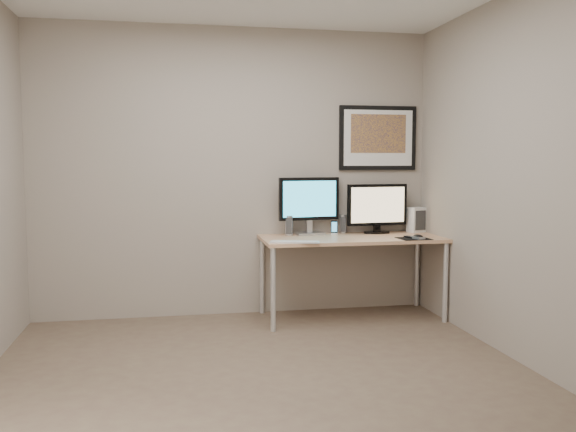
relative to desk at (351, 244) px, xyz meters
name	(u,v)px	position (x,y,z in m)	size (l,w,h in m)	color
floor	(263,376)	(-1.00, -1.35, -0.66)	(3.60, 3.60, 0.00)	brown
room	(253,127)	(-1.00, -0.90, 0.98)	(3.60, 3.60, 3.60)	white
desk	(351,244)	(0.00, 0.00, 0.00)	(1.60, 0.70, 0.73)	#AB7C53
framed_art	(378,138)	(0.35, 0.33, 0.96)	(0.75, 0.04, 0.60)	black
monitor_large	(309,203)	(-0.33, 0.25, 0.36)	(0.58, 0.22, 0.52)	#B3B4B8
monitor_tv	(377,207)	(0.31, 0.21, 0.31)	(0.59, 0.16, 0.46)	black
speaker_left	(289,225)	(-0.52, 0.22, 0.16)	(0.07, 0.07, 0.18)	#B3B4B8
speaker_right	(343,224)	(0.01, 0.30, 0.15)	(0.07, 0.07, 0.17)	#B3B4B8
phone_dock	(334,228)	(-0.11, 0.19, 0.13)	(0.06, 0.06, 0.13)	black
keyboard	(295,242)	(-0.57, -0.29, 0.07)	(0.41, 0.11, 0.01)	silver
mousepad	(414,239)	(0.50, -0.22, 0.07)	(0.26, 0.23, 0.00)	black
mouse	(418,237)	(0.52, -0.26, 0.09)	(0.06, 0.11, 0.04)	black
remote	(411,237)	(0.48, -0.19, 0.08)	(0.04, 0.15, 0.02)	black
fan_unit	(416,220)	(0.71, 0.24, 0.18)	(0.15, 0.11, 0.24)	silver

